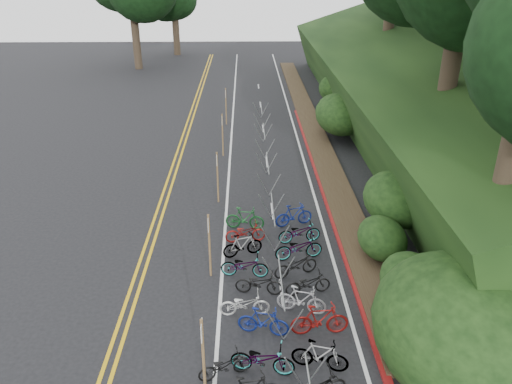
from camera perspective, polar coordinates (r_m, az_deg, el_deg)
ground at (r=14.66m, az=-8.92°, el=-20.67°), size 120.00×120.00×0.00m
road_markings at (r=22.77m, az=-4.33°, el=-2.12°), size 7.47×80.00×0.01m
red_curb at (r=24.71m, az=7.69°, el=0.14°), size 0.25×28.00×0.10m
embankment at (r=32.13m, az=19.19°, el=9.70°), size 14.30×48.14×9.11m
bike_racks_rest at (r=25.03m, az=1.34°, el=2.72°), size 1.14×23.00×1.17m
signpost_near at (r=13.49m, az=-6.08°, el=-17.52°), size 0.08×0.40×2.32m
signposts_rest at (r=25.75m, az=-4.11°, el=4.71°), size 0.08×18.40×2.50m
bike_front at (r=14.40m, az=-3.62°, el=-19.17°), size 0.97×1.58×0.79m
bike_valet at (r=16.30m, az=2.92°, el=-12.57°), size 3.29×13.36×1.08m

